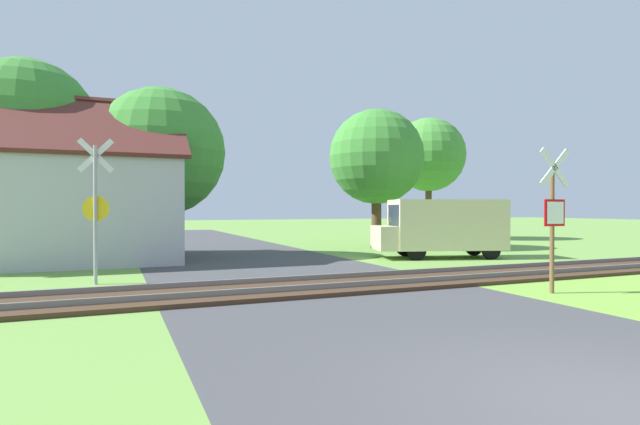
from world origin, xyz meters
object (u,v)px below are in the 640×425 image
at_px(stop_sign_near, 553,213).
at_px(house, 61,205).
at_px(crossing_sign_far, 96,202).
at_px(mail_truck, 442,226).
at_px(tree_right, 376,157).
at_px(tree_far, 429,155).
at_px(tree_left, 27,127).
at_px(tree_center, 161,152).

height_order(stop_sign_near, house, house).
height_order(crossing_sign_far, mail_truck, crossing_sign_far).
relative_size(stop_sign_near, house, 0.39).
distance_m(house, tree_right, 13.59).
bearing_deg(tree_far, tree_left, -167.73).
xyz_separation_m(stop_sign_near, tree_far, (9.17, 17.89, 3.45)).
xyz_separation_m(stop_sign_near, mail_truck, (2.64, 7.63, -0.56)).
xyz_separation_m(crossing_sign_far, tree_left, (-2.58, 7.82, 2.91)).
distance_m(tree_right, mail_truck, 5.95).
xyz_separation_m(crossing_sign_far, house, (-1.30, 6.42, -0.04)).
height_order(house, mail_truck, house).
height_order(crossing_sign_far, tree_center, tree_center).
height_order(house, tree_far, tree_far).
distance_m(tree_far, mail_truck, 12.81).
height_order(crossing_sign_far, house, house).
bearing_deg(tree_center, tree_right, 3.04).
bearing_deg(tree_center, mail_truck, -24.42).
bearing_deg(mail_truck, tree_left, 85.40).
relative_size(tree_left, mail_truck, 1.44).
xyz_separation_m(tree_far, tree_left, (-21.24, -4.62, -0.28)).
bearing_deg(tree_center, stop_sign_near, -58.83).
xyz_separation_m(tree_far, tree_right, (-6.60, -5.20, -0.89)).
xyz_separation_m(crossing_sign_far, tree_center, (2.14, 6.71, 2.05)).
xyz_separation_m(tree_right, mail_truck, (0.07, -5.06, -3.13)).
distance_m(house, tree_left, 3.51).
bearing_deg(crossing_sign_far, tree_left, 117.93).
xyz_separation_m(house, mail_truck, (13.43, -4.24, -0.78)).
bearing_deg(tree_left, tree_center, -13.23).
relative_size(stop_sign_near, tree_left, 0.43).
distance_m(house, tree_center, 4.04).
distance_m(tree_left, tree_center, 4.92).
xyz_separation_m(crossing_sign_far, mail_truck, (12.13, 2.18, -0.82)).
height_order(crossing_sign_far, tree_left, tree_left).
bearing_deg(mail_truck, tree_far, -16.07).
xyz_separation_m(crossing_sign_far, tree_far, (18.66, 12.44, 3.19)).
xyz_separation_m(tree_far, mail_truck, (-6.53, -10.26, -4.01)).
relative_size(house, tree_right, 1.24).
height_order(house, tree_right, tree_right).
bearing_deg(tree_left, tree_far, 12.27).
bearing_deg(tree_center, tree_far, 19.12).
bearing_deg(mail_truck, tree_right, 17.20).
bearing_deg(stop_sign_near, tree_left, -48.25).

